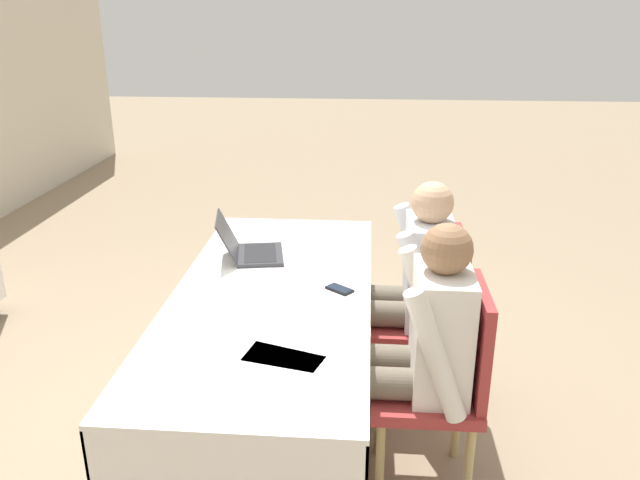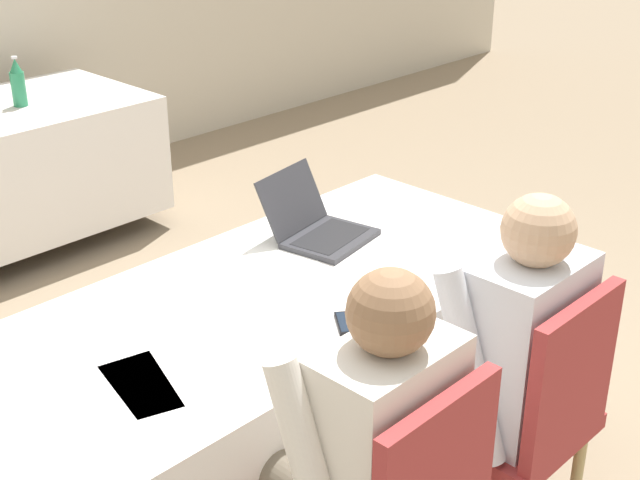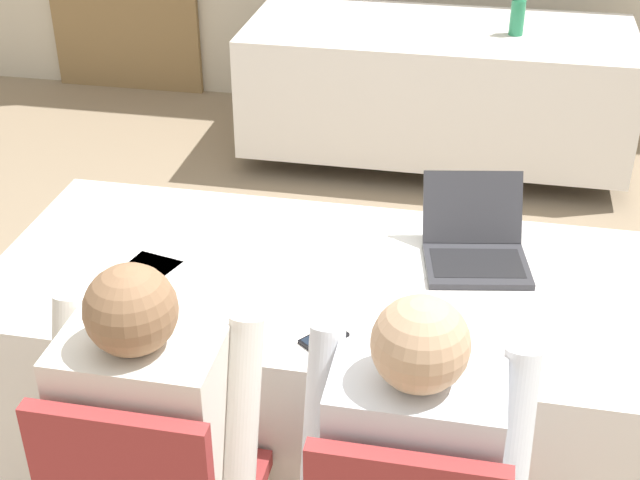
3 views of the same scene
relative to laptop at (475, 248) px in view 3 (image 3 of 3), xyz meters
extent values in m
plane|color=gray|center=(-0.39, -0.17, -0.79)|extent=(24.00, 24.00, 0.00)
cube|color=white|center=(-0.39, -0.17, -0.05)|extent=(2.02, 0.89, 0.02)
cube|color=white|center=(-0.39, -0.61, -0.37)|extent=(2.02, 0.01, 0.61)
cube|color=white|center=(-0.39, 0.27, -0.37)|extent=(2.02, 0.01, 0.61)
cube|color=white|center=(-1.40, -0.17, -0.37)|extent=(0.01, 0.89, 0.61)
cylinder|color=#333333|center=(-0.39, -0.17, -0.74)|extent=(0.06, 0.06, 0.11)
cube|color=white|center=(-0.28, 2.28, -0.05)|extent=(2.02, 0.89, 0.02)
cube|color=white|center=(-0.28, 1.84, -0.37)|extent=(2.02, 0.01, 0.61)
cube|color=white|center=(-0.28, 2.72, -0.37)|extent=(2.02, 0.01, 0.61)
cube|color=white|center=(-1.29, 2.28, -0.37)|extent=(0.01, 0.89, 0.61)
cube|color=white|center=(0.72, 2.28, -0.37)|extent=(0.01, 0.89, 0.61)
cylinder|color=#333333|center=(-0.28, 2.28, -0.74)|extent=(0.06, 0.06, 0.11)
cube|color=#333338|center=(0.01, -0.05, -0.03)|extent=(0.34, 0.28, 0.02)
cube|color=black|center=(0.01, -0.05, -0.02)|extent=(0.29, 0.21, 0.00)
cube|color=#333338|center=(-0.02, 0.11, 0.08)|extent=(0.31, 0.15, 0.20)
cube|color=black|center=(-0.02, 0.11, 0.08)|extent=(0.28, 0.13, 0.18)
cube|color=black|center=(-0.37, -0.47, -0.04)|extent=(0.13, 0.14, 0.01)
cube|color=#192333|center=(-0.37, -0.47, -0.03)|extent=(0.11, 0.12, 0.00)
cube|color=white|center=(-0.16, 0.04, -0.04)|extent=(0.32, 0.36, 0.00)
cube|color=white|center=(-0.93, -0.31, -0.04)|extent=(0.27, 0.34, 0.00)
cube|color=white|center=(-1.00, -0.28, -0.04)|extent=(0.29, 0.35, 0.00)
cylinder|color=#288456|center=(0.10, 2.23, 0.04)|extent=(0.07, 0.07, 0.18)
cylinder|color=#665B4C|center=(-0.61, -0.71, -0.25)|extent=(0.13, 0.42, 0.13)
cylinder|color=#665B4C|center=(-0.79, -0.71, -0.25)|extent=(0.13, 0.42, 0.13)
cylinder|color=#665B4C|center=(-0.79, -0.53, -0.55)|extent=(0.10, 0.10, 0.48)
cube|color=silver|center=(-0.70, -0.89, -0.05)|extent=(0.36, 0.22, 0.52)
cylinder|color=silver|center=(-0.49, -0.85, -0.05)|extent=(0.08, 0.26, 0.54)
cylinder|color=silver|center=(-0.91, -0.85, -0.05)|extent=(0.08, 0.26, 0.54)
sphere|color=#8C6647|center=(-0.70, -0.89, 0.30)|extent=(0.20, 0.20, 0.20)
cylinder|color=#665B4C|center=(-0.18, -0.71, -0.25)|extent=(0.13, 0.42, 0.13)
cube|color=silver|center=(-0.09, -0.89, -0.05)|extent=(0.36, 0.22, 0.52)
cylinder|color=silver|center=(0.12, -0.85, -0.05)|extent=(0.08, 0.26, 0.54)
cylinder|color=silver|center=(-0.30, -0.85, -0.05)|extent=(0.08, 0.26, 0.54)
sphere|color=tan|center=(-0.09, -0.89, 0.30)|extent=(0.20, 0.20, 0.20)
camera|label=1|loc=(-2.92, -0.59, 1.15)|focal=35.00mm
camera|label=2|loc=(-2.02, -1.96, 1.26)|focal=50.00mm
camera|label=3|loc=(-0.01, -2.31, 1.37)|focal=50.00mm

